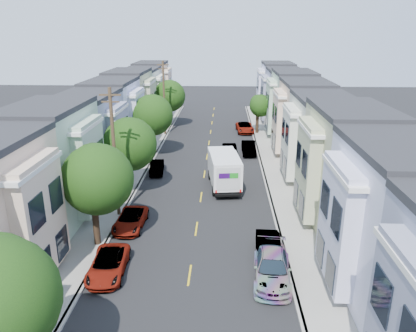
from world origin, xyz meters
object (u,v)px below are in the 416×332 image
tree_e (169,96)px  parked_left_b (108,265)px  fedex_truck (224,169)px  lead_sedan (230,151)px  parked_right_a (272,268)px  parked_right_b (268,249)px  tree_b (96,179)px  parked_left_c (131,220)px  utility_pole_near (114,154)px  utility_pole_far (164,98)px  parked_left_d (157,167)px  parked_right_c (249,148)px  parked_right_d (245,128)px  tree_d (152,115)px  tree_c (129,144)px  tree_far_r (260,106)px

tree_e → parked_left_b: 39.12m
fedex_truck → lead_sedan: fedex_truck is taller
tree_e → parked_right_a: bearing=-74.0°
parked_right_b → parked_left_b: bearing=-165.6°
tree_b → parked_left_b: size_ratio=1.59×
parked_left_b → parked_left_c: bearing=86.6°
parked_left_b → utility_pole_near: bearing=96.5°
utility_pole_far → parked_left_d: 16.57m
parked_left_c → parked_right_b: size_ratio=1.03×
fedex_truck → lead_sedan: size_ratio=1.61×
tree_e → parked_right_c: 17.98m
lead_sedan → parked_left_d: (-7.58, -6.09, -0.07)m
utility_pole_far → parked_right_d: bearing=10.1°
parked_left_c → parked_right_c: 21.68m
tree_e → tree_d: bearing=-90.0°
fedex_truck → tree_e: bearing=102.0°
parked_left_d → fedex_truck: bearing=-32.3°
tree_e → fedex_truck: tree_e is taller
utility_pole_near → fedex_truck: utility_pole_near is taller
parked_left_c → parked_left_d: size_ratio=1.18×
tree_b → parked_right_a: size_ratio=1.42×
parked_right_c → parked_right_d: (0.00, 10.64, -0.04)m
parked_left_b → tree_b: bearing=109.1°
tree_b → parked_right_b: size_ratio=1.69×
tree_c → fedex_truck: 9.01m
parked_left_d → parked_right_a: 20.76m
tree_c → parked_right_c: bearing=48.7°
tree_d → parked_left_b: bearing=-86.7°
utility_pole_near → fedex_truck: 11.19m
tree_far_r → fedex_truck: bearing=-103.3°
utility_pole_near → parked_left_b: utility_pole_near is taller
lead_sedan → parked_left_b: lead_sedan is taller
tree_far_r → lead_sedan: bearing=-110.8°
parked_right_d → parked_left_b: bearing=-109.5°
parked_right_b → parked_right_c: bearing=92.3°
tree_d → utility_pole_far: 9.95m
parked_right_a → parked_right_d: parked_right_a is taller
tree_e → lead_sedan: bearing=-58.4°
lead_sedan → parked_right_a: size_ratio=0.82×
tree_d → parked_left_c: (1.40, -18.05, -4.22)m
tree_c → parked_right_c: 17.40m
tree_e → lead_sedan: 17.62m
lead_sedan → parked_right_c: 2.50m
tree_c → tree_e: bearing=90.0°
tree_b → parked_right_d: size_ratio=1.46×
tree_d → parked_right_d: (11.20, 11.93, -4.15)m
parked_right_a → parked_right_b: 2.22m
tree_c → utility_pole_near: size_ratio=0.70×
fedex_truck → parked_right_b: 13.02m
tree_b → parked_left_b: (1.40, -3.39, -4.21)m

